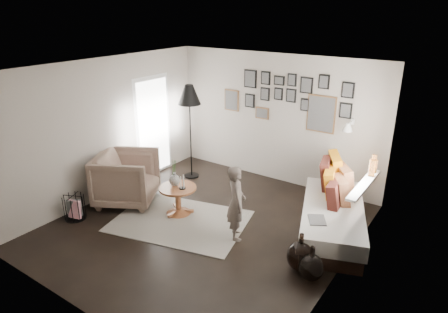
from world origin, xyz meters
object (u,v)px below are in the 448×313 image
Objects in this scene: vase at (174,178)px; daybed at (335,212)px; pedestal_table at (178,201)px; armchair at (127,178)px; demijohn_large at (300,256)px; child at (236,203)px; magazine_basket at (74,207)px; demijohn_small at (311,267)px; floor_lamp at (189,98)px.

vase is 2.74m from daybed.
daybed is (2.54, 0.97, -0.31)m from vase.
vase reaches higher than pedestal_table.
demijohn_large is (3.50, -0.07, -0.26)m from armchair.
vase is 0.38× the size of child.
armchair is (-0.99, -0.21, -0.17)m from vase.
demijohn_small is (4.00, 0.76, -0.02)m from magazine_basket.
demijohn_small is at bearing -141.97° from child.
pedestal_table is at bearing 171.75° from demijohn_small.
demijohn_large is 0.25m from demijohn_small.
demijohn_large is at bearing -138.65° from child.
child reaches higher than armchair.
demijohn_small reaches higher than magazine_basket.
child is at bearing 22.56° from magazine_basket.
daybed is at bearing -100.89° from armchair.
demijohn_large is at bearing -26.96° from floor_lamp.
demijohn_small is at bearing -102.40° from daybed.
daybed is 4.50× the size of demijohn_small.
daybed is 4.37m from magazine_basket.
child is at bearing 167.21° from demijohn_small.
floor_lamp is (-0.75, 1.37, 1.05)m from vase.
demijohn_large is (3.78, 0.88, 0.01)m from magazine_basket.
magazine_basket is 0.37× the size of child.
floor_lamp is (-3.29, 0.41, 1.37)m from daybed.
vase is at bearing 173.55° from demijohn_large.
floor_lamp is 4.18m from demijohn_small.
daybed is 1.63m from child.
daybed reaches higher than demijohn_small.
armchair reaches higher than magazine_basket.
armchair is 2.04× the size of demijohn_small.
floor_lamp is at bearing 152.90° from demijohn_small.
vase is 1.78m from magazine_basket.
magazine_basket is 2.84m from child.
daybed is 5.13× the size of magazine_basket.
child is (-1.40, 0.32, 0.41)m from demijohn_small.
magazine_basket is at bearing -166.86° from demijohn_large.
demijohn_large is 1.26m from child.
demijohn_small is at bearing -8.43° from vase.
daybed is 2.20× the size of armchair.
pedestal_table is at bearing -59.30° from floor_lamp.
magazine_basket is (-1.27, -1.17, -0.44)m from vase.
child is (2.60, 1.08, 0.39)m from magazine_basket.
pedestal_table is 0.62× the size of armchair.
daybed reaches higher than armchair.
magazine_basket is (-1.35, -1.15, -0.02)m from pedestal_table.
daybed is (2.46, 0.99, 0.10)m from pedestal_table.
armchair reaches higher than demijohn_large.
demijohn_small is (0.21, -0.12, -0.02)m from demijohn_large.
pedestal_table is 1.40× the size of vase.
floor_lamp is 2.99m from magazine_basket.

